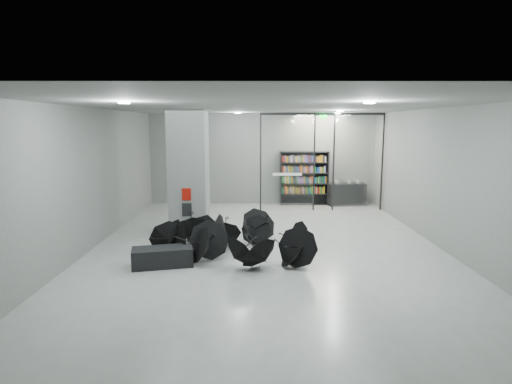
{
  "coord_description": "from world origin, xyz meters",
  "views": [
    {
      "loc": [
        -0.34,
        -11.77,
        3.53
      ],
      "look_at": [
        -0.3,
        1.5,
        1.4
      ],
      "focal_mm": 29.62,
      "sensor_mm": 36.0,
      "label": 1
    }
  ],
  "objects_px": {
    "bookshelf": "(304,178)",
    "shop_counter": "(346,194)",
    "column": "(189,172)",
    "umbrella_cluster": "(232,243)",
    "bench": "(162,257)"
  },
  "relations": [
    {
      "from": "column",
      "to": "bench",
      "type": "relative_size",
      "value": 2.69
    },
    {
      "from": "shop_counter",
      "to": "bookshelf",
      "type": "bearing_deg",
      "value": 166.72
    },
    {
      "from": "bookshelf",
      "to": "column",
      "type": "bearing_deg",
      "value": -131.48
    },
    {
      "from": "umbrella_cluster",
      "to": "bookshelf",
      "type": "bearing_deg",
      "value": 68.8
    },
    {
      "from": "column",
      "to": "umbrella_cluster",
      "type": "distance_m",
      "value": 3.41
    },
    {
      "from": "bench",
      "to": "umbrella_cluster",
      "type": "height_order",
      "value": "umbrella_cluster"
    },
    {
      "from": "column",
      "to": "shop_counter",
      "type": "height_order",
      "value": "column"
    },
    {
      "from": "column",
      "to": "shop_counter",
      "type": "bearing_deg",
      "value": 36.53
    },
    {
      "from": "bench",
      "to": "bookshelf",
      "type": "height_order",
      "value": "bookshelf"
    },
    {
      "from": "umbrella_cluster",
      "to": "shop_counter",
      "type": "bearing_deg",
      "value": 56.77
    },
    {
      "from": "bench",
      "to": "bookshelf",
      "type": "distance_m",
      "value": 9.5
    },
    {
      "from": "bookshelf",
      "to": "bench",
      "type": "bearing_deg",
      "value": -117.49
    },
    {
      "from": "bench",
      "to": "shop_counter",
      "type": "bearing_deg",
      "value": 39.01
    },
    {
      "from": "column",
      "to": "shop_counter",
      "type": "xyz_separation_m",
      "value": [
        6.19,
        4.59,
        -1.51
      ]
    },
    {
      "from": "bookshelf",
      "to": "shop_counter",
      "type": "distance_m",
      "value": 1.97
    }
  ]
}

